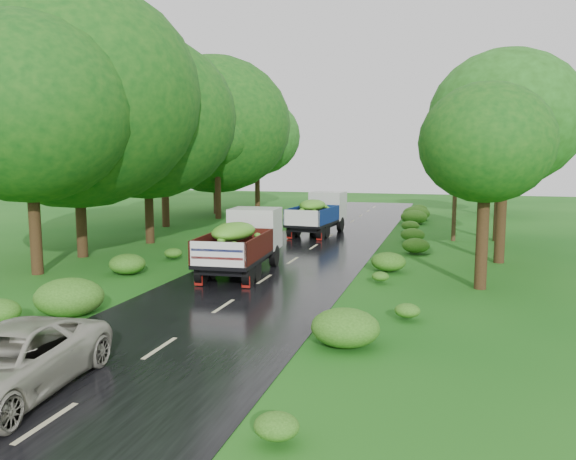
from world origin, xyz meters
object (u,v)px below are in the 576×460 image
at_px(truck_near, 243,239).
at_px(truck_far, 319,211).
at_px(car, 7,363).
at_px(utility_pole, 456,162).

bearing_deg(truck_near, truck_far, 84.28).
relative_size(truck_far, car, 1.26).
relative_size(truck_far, utility_pole, 0.71).
bearing_deg(car, utility_pole, 64.68).
distance_m(truck_near, truck_far, 11.88).
xyz_separation_m(car, utility_pole, (8.37, 23.50, 3.65)).
height_order(truck_near, truck_far, truck_far).
bearing_deg(truck_near, car, -95.19).
height_order(truck_near, utility_pole, utility_pole).
bearing_deg(utility_pole, truck_near, -121.05).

